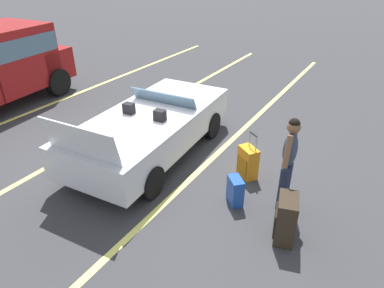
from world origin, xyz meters
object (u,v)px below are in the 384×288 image
at_px(convertible_car, 156,125).
at_px(suitcase_medium_bright, 248,162).
at_px(traveler_person, 288,160).
at_px(suitcase_large_black, 286,219).
at_px(suitcase_small_carryon, 235,191).

relative_size(convertible_car, suitcase_medium_bright, 4.66).
relative_size(suitcase_medium_bright, traveler_person, 0.55).
xyz_separation_m(suitcase_large_black, suitcase_small_carryon, (0.37, 0.98, -0.12)).
bearing_deg(suitcase_small_carryon, suitcase_large_black, -66.45).
bearing_deg(suitcase_large_black, suitcase_small_carryon, -36.68).
height_order(convertible_car, suitcase_small_carryon, convertible_car).
relative_size(suitcase_medium_bright, suitcase_small_carryon, 1.83).
bearing_deg(suitcase_large_black, convertible_car, -35.97).
height_order(suitcase_large_black, suitcase_small_carryon, suitcase_large_black).
distance_m(suitcase_medium_bright, traveler_person, 1.19).
relative_size(suitcase_small_carryon, traveler_person, 0.30).
height_order(convertible_car, suitcase_medium_bright, convertible_car).
distance_m(suitcase_medium_bright, suitcase_small_carryon, 0.88).
bearing_deg(traveler_person, convertible_car, -12.66).
relative_size(convertible_car, traveler_person, 2.58).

